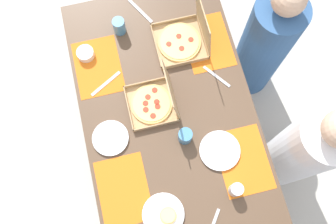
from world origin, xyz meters
The scene contains 20 objects.
ground_plane centered at (0.00, 0.00, 0.00)m, with size 6.00×6.00×0.00m, color beige.
dining_table centered at (0.00, 0.00, 0.65)m, with size 1.61×0.96×0.76m.
placemat_near_left centered at (-0.36, -0.33, 0.76)m, with size 0.36×0.26×0.00m, color orange.
placemat_near_right centered at (0.36, -0.33, 0.76)m, with size 0.36×0.26×0.00m, color orange.
placemat_far_left centered at (-0.36, 0.33, 0.76)m, with size 0.36×0.26×0.00m, color orange.
placemat_far_right centered at (0.36, 0.33, 0.76)m, with size 0.36×0.26×0.00m, color orange.
pizza_box_center centered at (-0.06, -0.05, 0.80)m, with size 0.26×0.27×0.30m.
pizza_box_edge_far centered at (-0.40, 0.20, 0.81)m, with size 0.29×0.29×0.32m.
plate_near_right centered at (0.07, -0.34, 0.77)m, with size 0.20×0.20×0.02m.
plate_far_left centered at (0.53, -0.15, 0.77)m, with size 0.22×0.22×0.03m.
plate_near_left centered at (0.28, 0.22, 0.77)m, with size 0.22×0.22×0.02m.
cup_spare centered at (0.17, 0.05, 0.80)m, with size 0.08×0.08×0.09m, color teal.
cup_clear_right centered at (0.50, 0.24, 0.81)m, with size 0.07×0.07×0.10m, color silver.
cup_dark centered at (-0.56, -0.16, 0.81)m, with size 0.07×0.07×0.11m, color teal.
condiment_bowl centered at (-0.45, -0.38, 0.78)m, with size 0.10×0.10×0.05m, color white.
fork_by_far_left centered at (-0.14, 0.32, 0.76)m, with size 0.19×0.02×0.01m, color #B7B7BC.
knife_by_far_right centered at (-0.66, -0.01, 0.76)m, with size 0.21×0.02×0.01m, color #B7B7BC.
knife_by_near_left centered at (-0.25, -0.30, 0.76)m, with size 0.21×0.02×0.01m, color #B7B7BC.
diner_left_seat centered at (-0.36, 0.74, 0.51)m, with size 0.32×0.32×1.15m.
diner_right_seat centered at (0.36, 0.74, 0.53)m, with size 0.32×0.32×1.17m.
Camera 1 is at (0.57, -0.14, 2.74)m, focal length 39.64 mm.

